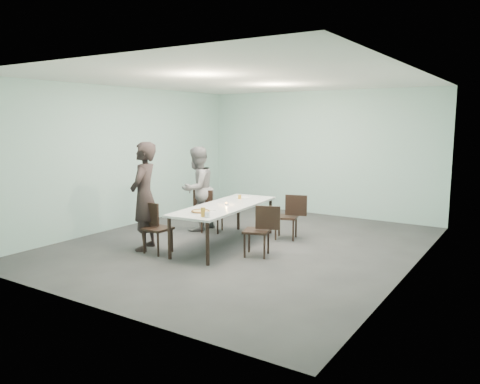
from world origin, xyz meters
The scene contains 16 objects.
ground centered at (0.00, 0.00, 0.00)m, with size 7.00×7.00×0.00m, color #333335.
room_shell centered at (0.00, 0.00, 2.03)m, with size 6.02×7.02×3.01m.
table centered at (-0.26, -0.19, 0.69)m, with size 1.12×2.67×0.75m.
chair_near_left centered at (-1.02, -1.26, 0.50)m, with size 0.62×0.44×0.87m.
chair_far_left centered at (-1.15, 0.49, 0.50)m, with size 0.65×0.54×0.87m.
chair_near_right centered at (0.67, -0.46, 0.50)m, with size 0.65×0.53×0.87m.
chair_far_right centered at (0.56, 0.86, 0.50)m, with size 0.65×0.52×0.87m.
diner_near centered at (-1.30, -1.20, 0.96)m, with size 0.70×0.46×1.92m, color black.
diner_far centered at (-1.44, 0.50, 0.88)m, with size 0.85×0.67×1.76m, color gray.
pizza centered at (-0.21, -0.99, 0.77)m, with size 0.34×0.34×0.04m.
side_plate centered at (-0.17, -0.72, 0.76)m, with size 0.18×0.18×0.01m, color white.
beer_glass centered at (0.04, -1.25, 0.82)m, with size 0.08×0.08×0.15m, color #BD8829.
water_tumbler centered at (0.14, -1.27, 0.80)m, with size 0.08×0.08×0.09m, color silver.
tealight centered at (-0.24, -0.18, 0.77)m, with size 0.06×0.06×0.05m.
amber_tumbler centered at (-0.41, 0.54, 0.79)m, with size 0.07×0.07×0.08m, color #BD8829.
menu centered at (-0.45, 0.73, 0.75)m, with size 0.30×0.22×0.01m, color silver.
Camera 1 is at (4.54, -7.15, 2.27)m, focal length 35.00 mm.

